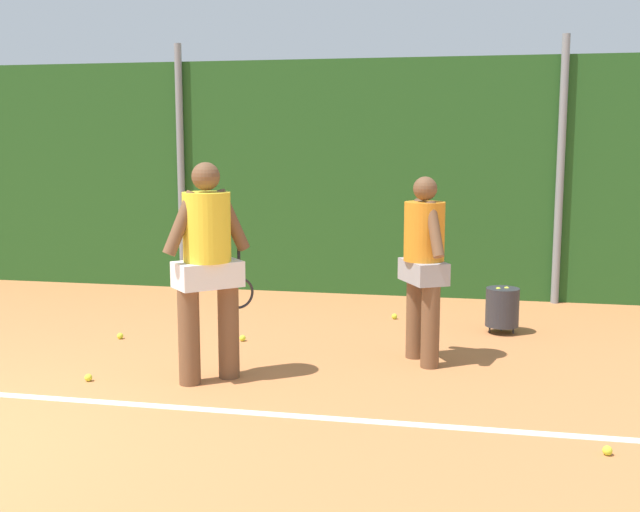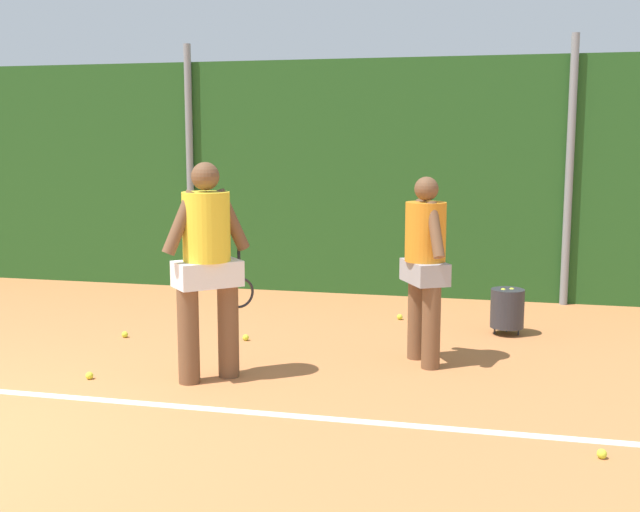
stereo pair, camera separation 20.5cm
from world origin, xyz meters
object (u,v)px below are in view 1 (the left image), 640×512
at_px(tennis_ball_4, 607,450).
at_px(tennis_ball_7, 243,338).
at_px(player_foreground_near, 208,260).
at_px(tennis_ball_8, 394,316).
at_px(tennis_ball_5, 88,378).
at_px(tennis_ball_11, 120,336).
at_px(player_midcourt, 424,259).
at_px(ball_hopper, 502,307).

bearing_deg(tennis_ball_4, tennis_ball_7, 144.14).
height_order(player_foreground_near, tennis_ball_8, player_foreground_near).
relative_size(tennis_ball_5, tennis_ball_11, 1.00).
height_order(player_foreground_near, tennis_ball_7, player_foreground_near).
xyz_separation_m(player_midcourt, tennis_ball_5, (-2.83, -1.19, -0.96)).
bearing_deg(tennis_ball_8, tennis_ball_11, -151.36).
bearing_deg(tennis_ball_5, player_foreground_near, 13.02).
relative_size(player_foreground_near, tennis_ball_5, 29.04).
relative_size(tennis_ball_5, tennis_ball_8, 1.00).
height_order(tennis_ball_4, tennis_ball_8, same).
height_order(tennis_ball_7, tennis_ball_11, same).
height_order(tennis_ball_4, tennis_ball_11, same).
relative_size(player_midcourt, tennis_ball_7, 26.78).
xyz_separation_m(tennis_ball_8, tennis_ball_11, (-2.76, -1.51, 0.00)).
relative_size(player_foreground_near, tennis_ball_8, 29.04).
xyz_separation_m(player_foreground_near, tennis_ball_11, (-1.42, 1.18, -1.04)).
bearing_deg(tennis_ball_4, player_midcourt, 125.16).
xyz_separation_m(player_midcourt, tennis_ball_11, (-3.21, 0.23, -0.96)).
bearing_deg(tennis_ball_11, tennis_ball_7, 7.53).
relative_size(tennis_ball_7, tennis_ball_8, 1.00).
bearing_deg(player_foreground_near, tennis_ball_4, -60.92).
bearing_deg(ball_hopper, tennis_ball_7, -161.29).
relative_size(player_midcourt, tennis_ball_11, 26.78).
relative_size(tennis_ball_4, tennis_ball_5, 1.00).
distance_m(tennis_ball_4, tennis_ball_7, 4.08).
distance_m(player_midcourt, tennis_ball_7, 2.17).
height_order(player_midcourt, tennis_ball_5, player_midcourt).
distance_m(ball_hopper, tennis_ball_8, 1.32).
xyz_separation_m(ball_hopper, tennis_ball_5, (-3.60, -2.50, -0.26)).
bearing_deg(player_foreground_near, player_midcourt, -14.98).
height_order(player_foreground_near, player_midcourt, player_foreground_near).
distance_m(tennis_ball_8, tennis_ball_11, 3.14).
height_order(ball_hopper, tennis_ball_4, ball_hopper).
bearing_deg(tennis_ball_8, tennis_ball_4, -63.59).
relative_size(tennis_ball_4, tennis_ball_7, 1.00).
xyz_separation_m(player_midcourt, ball_hopper, (0.77, 1.31, -0.70)).
bearing_deg(ball_hopper, player_foreground_near, -138.58).
xyz_separation_m(tennis_ball_4, tennis_ball_5, (-4.23, 0.80, 0.00)).
distance_m(tennis_ball_5, tennis_ball_11, 1.47).
bearing_deg(player_midcourt, tennis_ball_7, 49.07).
xyz_separation_m(tennis_ball_7, tennis_ball_8, (1.46, 1.33, 0.00)).
bearing_deg(ball_hopper, tennis_ball_8, 160.72).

